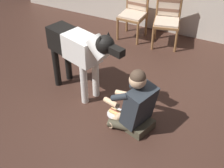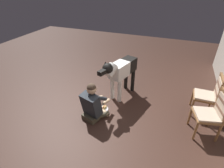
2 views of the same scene
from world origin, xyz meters
name	(u,v)px [view 1 (image 1 of 2)]	position (x,y,z in m)	size (l,w,h in m)	color
ground_plane	(111,119)	(0.00, 0.00, 0.00)	(12.68, 12.68, 0.00)	#3E271E
dining_chair_left_of_pair	(135,10)	(-0.71, 2.35, 0.54)	(0.46, 0.47, 0.98)	olive
dining_chair_right_of_pair	(168,16)	(-0.05, 2.35, 0.54)	(0.56, 0.56, 0.98)	olive
person_sitting_on_floor	(136,105)	(0.34, 0.01, 0.36)	(0.72, 0.59, 0.88)	#4B4634
large_dog	(79,49)	(-0.65, 0.31, 0.75)	(1.45, 0.57, 1.16)	white
hot_dog_on_plate	(116,113)	(0.01, 0.11, 0.03)	(0.24, 0.24, 0.06)	silver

